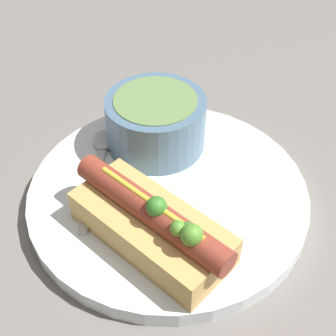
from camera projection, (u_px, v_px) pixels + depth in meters
name	position (u px, v px, depth m)	size (l,w,h in m)	color
ground_plane	(168.00, 200.00, 0.46)	(4.00, 4.00, 0.00)	slate
dinner_plate	(168.00, 194.00, 0.46)	(0.27, 0.27, 0.02)	white
hot_dog	(152.00, 224.00, 0.39)	(0.15, 0.13, 0.06)	tan
soup_bowl	(156.00, 120.00, 0.48)	(0.10, 0.10, 0.06)	slate
spoon	(101.00, 155.00, 0.48)	(0.03, 0.14, 0.01)	#B7B7BC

